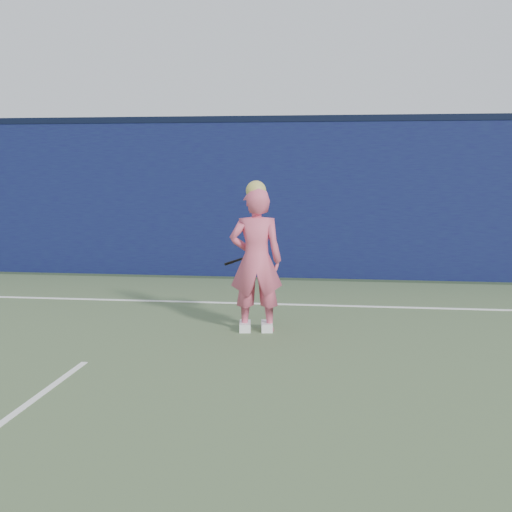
# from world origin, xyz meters

# --- Properties ---
(ground) EXTENTS (80.00, 80.00, 0.00)m
(ground) POSITION_xyz_m (0.00, 0.00, 0.00)
(ground) COLOR #2F3F27
(ground) RESTS_ON ground
(backstop_wall) EXTENTS (24.00, 0.40, 2.50)m
(backstop_wall) POSITION_xyz_m (0.00, 6.50, 1.25)
(backstop_wall) COLOR #0E0E3D
(backstop_wall) RESTS_ON ground
(wall_cap) EXTENTS (24.00, 0.42, 0.10)m
(wall_cap) POSITION_xyz_m (0.00, 6.50, 2.55)
(wall_cap) COLOR black
(wall_cap) RESTS_ON backstop_wall
(player) EXTENTS (0.62, 0.45, 1.65)m
(player) POSITION_xyz_m (1.39, 2.50, 0.79)
(player) COLOR #DB5572
(player) RESTS_ON ground
(racket) EXTENTS (0.48, 0.24, 0.27)m
(racket) POSITION_xyz_m (1.31, 2.96, 0.78)
(racket) COLOR black
(racket) RESTS_ON ground
(court_lines) EXTENTS (11.00, 12.04, 0.01)m
(court_lines) POSITION_xyz_m (0.00, -0.33, 0.01)
(court_lines) COLOR white
(court_lines) RESTS_ON court_surface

